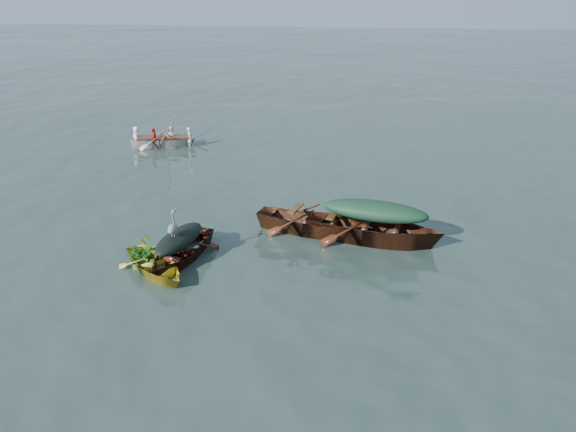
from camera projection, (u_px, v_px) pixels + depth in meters
name	position (u px, v px, depth m)	size (l,w,h in m)	color
ground	(266.00, 255.00, 14.21)	(140.00, 140.00, 0.00)	#2E4038
yellow_dinghy	(156.00, 273.00, 13.35)	(1.24, 2.85, 0.75)	gold
dark_covered_boat	(181.00, 260.00, 13.95)	(1.29, 3.47, 0.85)	#491911
green_tarp_boat	(373.00, 242.00, 14.91)	(1.57, 5.03, 1.22)	#441E0F
open_wooden_boat	(314.00, 233.00, 15.40)	(1.41, 4.53, 1.07)	#533014
rowed_boat	(164.00, 147.00, 23.22)	(1.12, 3.74, 0.86)	white
dark_tarp_cover	(179.00, 237.00, 13.70)	(0.71, 1.91, 0.40)	black
green_tarp_cover	(375.00, 211.00, 14.57)	(0.86, 2.77, 0.52)	#163823
thwart_benches	(314.00, 215.00, 15.18)	(0.85, 2.26, 0.04)	#482A11
heron	(173.00, 234.00, 13.38)	(0.28, 0.40, 0.92)	gray
dinghy_weeds	(144.00, 239.00, 13.50)	(0.70, 0.90, 0.60)	#286F1D
rowers	(162.00, 128.00, 22.91)	(1.01, 2.62, 0.76)	silver
oars	(163.00, 136.00, 23.04)	(2.60, 0.60, 0.06)	#A0643C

